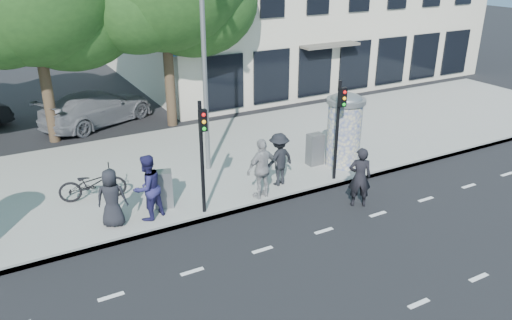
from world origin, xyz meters
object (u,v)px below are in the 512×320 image
man_road (360,177)px  cabinet_left (163,189)px  ped_a (112,198)px  ad_column_right (344,128)px  traffic_pole_far (339,121)px  traffic_pole_near (202,147)px  ped_d (279,159)px  car_right (97,108)px  bicycle (92,184)px  ped_c (147,188)px  ped_e (262,169)px  cabinet_right (315,149)px  street_lamp (204,36)px

man_road → cabinet_left: man_road is taller
ped_a → man_road: bearing=-172.9°
ad_column_right → traffic_pole_far: 1.52m
ad_column_right → traffic_pole_near: bearing=-171.1°
traffic_pole_near → ped_d: bearing=11.6°
ad_column_right → ped_a: bearing=-177.6°
car_right → bicycle: bearing=141.4°
ad_column_right → cabinet_left: size_ratio=2.30×
ped_c → man_road: bearing=137.2°
ped_e → cabinet_right: (2.95, 1.34, -0.39)m
ped_e → man_road: 2.99m
man_road → ad_column_right: bearing=-87.7°
bicycle → cabinet_right: bearing=-86.9°
car_right → ped_c: bearing=150.8°
traffic_pole_far → man_road: (-0.36, -1.63, -1.27)m
traffic_pole_far → ped_c: (-6.33, 0.47, -1.11)m
street_lamp → ped_a: bearing=-149.8°
bicycle → car_right: (1.91, 7.81, 0.09)m
ped_d → man_road: size_ratio=0.93×
street_lamp → car_right: (-2.18, 7.42, -4.02)m
ped_c → ped_d: 4.45m
traffic_pole_near → car_right: traffic_pole_near is taller
cabinet_right → car_right: size_ratio=0.22×
traffic_pole_far → ped_a: 7.46m
ped_a → bicycle: 1.94m
cabinet_left → street_lamp: bearing=56.0°
cabinet_right → man_road: bearing=-100.2°
ad_column_right → ped_e: 3.93m
ad_column_right → ped_c: 7.36m
traffic_pole_near → car_right: bearing=94.4°
ped_d → ped_e: 1.08m
ped_d → bicycle: ped_d is taller
traffic_pole_far → bicycle: (-7.49, 2.45, -1.55)m
ped_a → cabinet_left: bearing=-141.9°
ped_e → traffic_pole_near: bearing=-6.8°
street_lamp → ped_a: size_ratio=4.69×
car_right → cabinet_left: bearing=154.2°
ped_e → car_right: 10.58m
ped_c → cabinet_left: (0.60, 0.47, -0.40)m
street_lamp → ped_e: bearing=-78.2°
cabinet_right → car_right: bearing=121.7°
traffic_pole_near → man_road: traffic_pole_near is taller
ped_c → bicycle: size_ratio=0.96×
traffic_pole_near → ped_c: 1.95m
traffic_pole_far → bicycle: bearing=161.9°
ped_e → traffic_pole_far: bearing=170.4°
ad_column_right → man_road: 2.94m
ped_c → car_right: size_ratio=0.37×
ped_d → man_road: (1.53, -2.23, -0.08)m
traffic_pole_far → man_road: traffic_pole_far is taller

